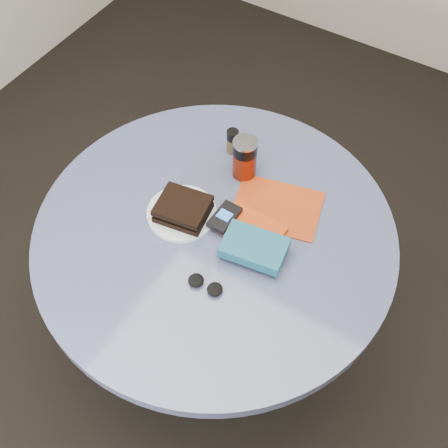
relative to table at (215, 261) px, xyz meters
The scene contains 11 objects.
ground 0.59m from the table, ahead, with size 4.00×4.00×0.00m, color black.
table is the anchor object (origin of this frame).
plate 0.20m from the table, behind, with size 0.20×0.20×0.01m, color white.
sandwich 0.22m from the table, behind, with size 0.15×0.14×0.05m.
soda_can 0.32m from the table, 99.16° to the left, with size 0.09×0.09×0.13m.
pepper_grinder 0.36m from the table, 111.79° to the left, with size 0.05×0.05×0.08m.
magazine 0.25m from the table, 55.53° to the left, with size 0.24×0.18×0.00m, color #9B310E.
red_book 0.20m from the table, 28.92° to the left, with size 0.17×0.11×0.01m, color #AE380D.
novel 0.24m from the table, ahead, with size 0.17×0.11×0.03m, color navy.
mp3_player 0.19m from the table, 73.74° to the left, with size 0.06×0.10×0.02m.
headphones 0.25m from the table, 65.34° to the right, with size 0.10×0.05×0.02m.
Camera 1 is at (0.49, -0.74, 2.01)m, focal length 45.00 mm.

